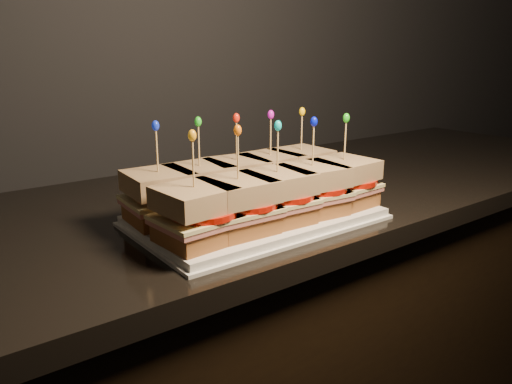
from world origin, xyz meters
TOP-DOWN VIEW (x-y plane):
  - granite_slab at (-0.15, 1.68)m, footprint 2.26×0.65m
  - platter at (-0.25, 1.53)m, footprint 0.41×0.25m
  - platter_rim at (-0.25, 1.53)m, footprint 0.42×0.26m
  - sandwich_0_bread_bot at (-0.40, 1.58)m, footprint 0.10×0.10m
  - sandwich_0_ham at (-0.40, 1.58)m, footprint 0.11×0.11m
  - sandwich_0_cheese at (-0.40, 1.58)m, footprint 0.11×0.11m
  - sandwich_0_tomato at (-0.39, 1.58)m, footprint 0.10×0.10m
  - sandwich_0_bread_top at (-0.40, 1.58)m, footprint 0.10×0.10m
  - sandwich_0_pick at (-0.40, 1.58)m, footprint 0.00×0.00m
  - sandwich_0_frill at (-0.40, 1.58)m, footprint 0.01×0.01m
  - sandwich_1_bread_bot at (-0.32, 1.58)m, footprint 0.10×0.10m
  - sandwich_1_ham at (-0.32, 1.58)m, footprint 0.11×0.10m
  - sandwich_1_cheese at (-0.32, 1.58)m, footprint 0.11×0.11m
  - sandwich_1_tomato at (-0.31, 1.58)m, footprint 0.10×0.10m
  - sandwich_1_bread_top at (-0.32, 1.58)m, footprint 0.10×0.10m
  - sandwich_1_pick at (-0.32, 1.58)m, footprint 0.00×0.00m
  - sandwich_1_frill at (-0.32, 1.58)m, footprint 0.01×0.01m
  - sandwich_2_bread_bot at (-0.25, 1.58)m, footprint 0.11×0.11m
  - sandwich_2_ham at (-0.25, 1.58)m, footprint 0.12×0.12m
  - sandwich_2_cheese at (-0.25, 1.58)m, footprint 0.12×0.12m
  - sandwich_2_tomato at (-0.24, 1.58)m, footprint 0.10×0.10m
  - sandwich_2_bread_top at (-0.25, 1.58)m, footprint 0.11×0.11m
  - sandwich_2_pick at (-0.25, 1.58)m, footprint 0.00×0.00m
  - sandwich_2_frill at (-0.25, 1.58)m, footprint 0.01×0.01m
  - sandwich_3_bread_bot at (-0.17, 1.58)m, footprint 0.10×0.10m
  - sandwich_3_ham at (-0.17, 1.58)m, footprint 0.11×0.11m
  - sandwich_3_cheese at (-0.17, 1.58)m, footprint 0.11×0.11m
  - sandwich_3_tomato at (-0.16, 1.58)m, footprint 0.10×0.10m
  - sandwich_3_bread_top at (-0.17, 1.58)m, footprint 0.10×0.10m
  - sandwich_3_pick at (-0.17, 1.58)m, footprint 0.00×0.00m
  - sandwich_3_frill at (-0.17, 1.58)m, footprint 0.01×0.01m
  - sandwich_4_bread_bot at (-0.09, 1.58)m, footprint 0.10×0.10m
  - sandwich_4_ham at (-0.09, 1.58)m, footprint 0.11×0.10m
  - sandwich_4_cheese at (-0.09, 1.58)m, footprint 0.11×0.11m
  - sandwich_4_tomato at (-0.08, 1.58)m, footprint 0.10×0.10m
  - sandwich_4_bread_top at (-0.09, 1.58)m, footprint 0.10×0.10m
  - sandwich_4_pick at (-0.09, 1.58)m, footprint 0.00×0.00m
  - sandwich_4_frill at (-0.09, 1.58)m, footprint 0.01×0.01m
  - sandwich_5_bread_bot at (-0.40, 1.47)m, footprint 0.11×0.11m
  - sandwich_5_ham at (-0.40, 1.47)m, footprint 0.12×0.11m
  - sandwich_5_cheese at (-0.40, 1.47)m, footprint 0.12×0.11m
  - sandwich_5_tomato at (-0.39, 1.46)m, footprint 0.10×0.10m
  - sandwich_5_bread_top at (-0.40, 1.47)m, footprint 0.11×0.11m
  - sandwich_5_pick at (-0.40, 1.47)m, footprint 0.00×0.00m
  - sandwich_5_frill at (-0.40, 1.47)m, footprint 0.01×0.01m
  - sandwich_6_bread_bot at (-0.32, 1.47)m, footprint 0.10×0.10m
  - sandwich_6_ham at (-0.32, 1.47)m, footprint 0.11×0.11m
  - sandwich_6_cheese at (-0.32, 1.47)m, footprint 0.11×0.11m
  - sandwich_6_tomato at (-0.31, 1.46)m, footprint 0.10×0.10m
  - sandwich_6_bread_top at (-0.32, 1.47)m, footprint 0.10×0.10m
  - sandwich_6_pick at (-0.32, 1.47)m, footprint 0.00×0.00m
  - sandwich_6_frill at (-0.32, 1.47)m, footprint 0.01×0.01m
  - sandwich_7_bread_bot at (-0.25, 1.47)m, footprint 0.10×0.10m
  - sandwich_7_ham at (-0.25, 1.47)m, footprint 0.11×0.11m
  - sandwich_7_cheese at (-0.25, 1.47)m, footprint 0.11×0.11m
  - sandwich_7_tomato at (-0.24, 1.46)m, footprint 0.10×0.10m
  - sandwich_7_bread_top at (-0.25, 1.47)m, footprint 0.10×0.10m
  - sandwich_7_pick at (-0.25, 1.47)m, footprint 0.00×0.00m
  - sandwich_7_frill at (-0.25, 1.47)m, footprint 0.01×0.01m
  - sandwich_8_bread_bot at (-0.17, 1.47)m, footprint 0.11×0.11m
  - sandwich_8_ham at (-0.17, 1.47)m, footprint 0.12×0.11m
  - sandwich_8_cheese at (-0.17, 1.47)m, footprint 0.12×0.12m
  - sandwich_8_tomato at (-0.16, 1.46)m, footprint 0.10×0.10m
  - sandwich_8_bread_top at (-0.17, 1.47)m, footprint 0.11×0.11m
  - sandwich_8_pick at (-0.17, 1.47)m, footprint 0.00×0.00m
  - sandwich_8_frill at (-0.17, 1.47)m, footprint 0.01×0.01m
  - sandwich_9_bread_bot at (-0.09, 1.47)m, footprint 0.10×0.10m
  - sandwich_9_ham at (-0.09, 1.47)m, footprint 0.11×0.11m
  - sandwich_9_cheese at (-0.09, 1.47)m, footprint 0.12×0.11m
  - sandwich_9_tomato at (-0.08, 1.46)m, footprint 0.10×0.10m
  - sandwich_9_bread_top at (-0.09, 1.47)m, footprint 0.11×0.11m
  - sandwich_9_pick at (-0.09, 1.47)m, footprint 0.00×0.00m
  - sandwich_9_frill at (-0.09, 1.47)m, footprint 0.01×0.01m

SIDE VIEW (x-z plane):
  - granite_slab at x=-0.15m, z-range 0.88..0.91m
  - platter_rim at x=-0.25m, z-range 0.91..0.92m
  - platter at x=-0.25m, z-range 0.91..0.93m
  - sandwich_0_bread_bot at x=-0.40m, z-range 0.93..0.96m
  - sandwich_1_bread_bot at x=-0.32m, z-range 0.93..0.96m
  - sandwich_2_bread_bot at x=-0.25m, z-range 0.93..0.96m
  - sandwich_3_bread_bot at x=-0.17m, z-range 0.93..0.96m
  - sandwich_4_bread_bot at x=-0.09m, z-range 0.93..0.96m
  - sandwich_5_bread_bot at x=-0.40m, z-range 0.93..0.96m
  - sandwich_6_bread_bot at x=-0.32m, z-range 0.93..0.96m
  - sandwich_7_bread_bot at x=-0.25m, z-range 0.93..0.96m
  - sandwich_8_bread_bot at x=-0.17m, z-range 0.93..0.96m
  - sandwich_9_bread_bot at x=-0.09m, z-range 0.93..0.96m
  - sandwich_0_ham at x=-0.40m, z-range 0.96..0.97m
  - sandwich_1_ham at x=-0.32m, z-range 0.96..0.97m
  - sandwich_2_ham at x=-0.25m, z-range 0.96..0.97m
  - sandwich_3_ham at x=-0.17m, z-range 0.96..0.97m
  - sandwich_4_ham at x=-0.09m, z-range 0.96..0.97m
  - sandwich_5_ham at x=-0.40m, z-range 0.96..0.97m
  - sandwich_6_ham at x=-0.32m, z-range 0.96..0.97m
  - sandwich_7_ham at x=-0.25m, z-range 0.96..0.97m
  - sandwich_8_ham at x=-0.17m, z-range 0.96..0.97m
  - sandwich_9_ham at x=-0.09m, z-range 0.96..0.97m
  - sandwich_0_cheese at x=-0.40m, z-range 0.97..0.97m
  - sandwich_1_cheese at x=-0.32m, z-range 0.97..0.97m
  - sandwich_2_cheese at x=-0.25m, z-range 0.97..0.97m
  - sandwich_3_cheese at x=-0.17m, z-range 0.97..0.97m
  - sandwich_4_cheese at x=-0.09m, z-range 0.97..0.97m
  - sandwich_5_cheese at x=-0.40m, z-range 0.97..0.97m
  - sandwich_6_cheese at x=-0.32m, z-range 0.97..0.97m
  - sandwich_7_cheese at x=-0.25m, z-range 0.97..0.97m
  - sandwich_8_cheese at x=-0.17m, z-range 0.97..0.97m
  - sandwich_9_cheese at x=-0.09m, z-range 0.97..0.97m
  - sandwich_0_tomato at x=-0.39m, z-range 0.97..0.98m
  - sandwich_1_tomato at x=-0.31m, z-range 0.97..0.98m
  - sandwich_2_tomato at x=-0.24m, z-range 0.97..0.98m
  - sandwich_3_tomato at x=-0.16m, z-range 0.97..0.98m
  - sandwich_4_tomato at x=-0.08m, z-range 0.97..0.98m
  - sandwich_5_tomato at x=-0.39m, z-range 0.97..0.98m
  - sandwich_6_tomato at x=-0.31m, z-range 0.97..0.98m
  - sandwich_7_tomato at x=-0.24m, z-range 0.97..0.98m
  - sandwich_8_tomato at x=-0.16m, z-range 0.97..0.98m
  - sandwich_9_tomato at x=-0.08m, z-range 0.97..0.98m
  - sandwich_0_bread_top at x=-0.40m, z-range 0.98..1.02m
  - sandwich_1_bread_top at x=-0.32m, z-range 0.98..1.02m
  - sandwich_2_bread_top at x=-0.25m, z-range 0.98..1.02m
  - sandwich_3_bread_top at x=-0.17m, z-range 0.98..1.02m
  - sandwich_4_bread_top at x=-0.09m, z-range 0.98..1.02m
  - sandwich_5_bread_top at x=-0.40m, z-range 0.98..1.02m
  - sandwich_6_bread_top at x=-0.32m, z-range 0.98..1.02m
  - sandwich_7_bread_top at x=-0.25m, z-range 0.98..1.02m
  - sandwich_8_bread_top at x=-0.17m, z-range 0.98..1.02m
  - sandwich_9_bread_top at x=-0.09m, z-range 0.98..1.02m
  - sandwich_0_pick at x=-0.40m, z-range 1.00..1.09m
  - sandwich_1_pick at x=-0.32m, z-range 1.00..1.09m
  - sandwich_2_pick at x=-0.25m, z-range 1.00..1.09m
  - sandwich_3_pick at x=-0.17m, z-range 1.00..1.09m
  - sandwich_4_pick at x=-0.09m, z-range 1.00..1.09m
  - sandwich_5_pick at x=-0.40m, z-range 1.00..1.09m
  - sandwich_6_pick at x=-0.32m, z-range 1.00..1.09m
  - sandwich_7_pick at x=-0.25m, z-range 1.00..1.09m
  - sandwich_8_pick at x=-0.17m, z-range 1.00..1.09m
  - sandwich_9_pick at x=-0.09m, z-range 1.00..1.09m
  - sandwich_0_frill at x=-0.40m, z-range 1.08..1.10m
  - sandwich_1_frill at x=-0.32m, z-range 1.08..1.10m
  - sandwich_2_frill at x=-0.25m, z-range 1.08..1.10m
  - sandwich_3_frill at x=-0.17m, z-range 1.08..1.10m
  - sandwich_4_frill at x=-0.09m, z-range 1.08..1.10m
  - sandwich_5_frill at x=-0.40m, z-range 1.08..1.10m
  - sandwich_6_frill at x=-0.32m, z-range 1.08..1.10m
  - sandwich_7_frill at x=-0.25m, z-range 1.08..1.10m
  - sandwich_8_frill at x=-0.17m, z-range 1.08..1.10m
  - sandwich_9_frill at x=-0.09m, z-range 1.08..1.10m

